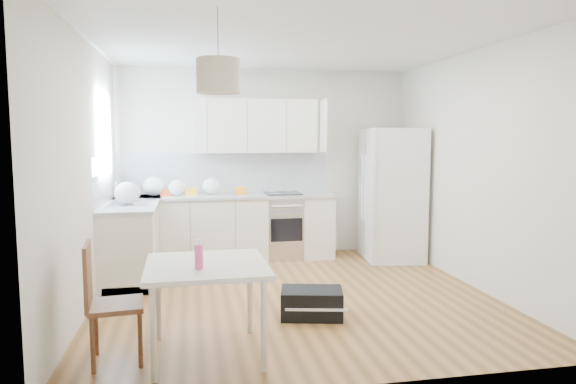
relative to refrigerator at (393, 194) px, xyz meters
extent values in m
plane|color=brown|center=(-1.72, -1.47, -0.92)|extent=(4.20, 4.20, 0.00)
plane|color=white|center=(-1.72, -1.47, 1.78)|extent=(4.20, 4.20, 0.00)
plane|color=silver|center=(-1.72, 0.63, 0.43)|extent=(4.20, 0.00, 4.20)
plane|color=silver|center=(-3.82, -1.47, 0.43)|extent=(0.00, 4.20, 4.20)
plane|color=silver|center=(0.38, -1.47, 0.43)|extent=(0.00, 4.20, 4.20)
cube|color=#BFE0F9|center=(-3.81, -0.32, 0.83)|extent=(0.02, 1.00, 1.00)
cube|color=white|center=(-2.32, 0.33, -0.48)|extent=(3.00, 0.60, 0.88)
cube|color=white|center=(-3.52, -0.27, -0.48)|extent=(0.60, 1.80, 0.88)
cube|color=#A2A4A7|center=(-2.32, 0.33, -0.02)|extent=(3.02, 0.64, 0.04)
cube|color=#A2A4A7|center=(-3.52, -0.27, -0.02)|extent=(0.64, 1.82, 0.04)
cube|color=white|center=(-2.32, 0.62, 0.29)|extent=(3.00, 0.01, 0.58)
cube|color=white|center=(-3.82, -0.27, 0.29)|extent=(0.01, 1.80, 0.58)
cube|color=white|center=(-1.87, 0.47, 0.95)|extent=(1.70, 0.32, 0.75)
cube|color=beige|center=(-2.70, -2.85, -0.21)|extent=(0.95, 0.95, 0.04)
cylinder|color=white|center=(-3.08, -3.24, -0.57)|extent=(0.05, 0.05, 0.69)
cylinder|color=white|center=(-2.30, -3.23, -0.57)|extent=(0.05, 0.05, 0.69)
cylinder|color=white|center=(-3.09, -2.46, -0.57)|extent=(0.05, 0.05, 0.69)
cylinder|color=white|center=(-2.31, -2.45, -0.57)|extent=(0.05, 0.05, 0.69)
cylinder|color=#F5448F|center=(-2.75, -3.00, -0.08)|extent=(0.07, 0.07, 0.22)
cube|color=black|center=(-1.69, -2.17, -0.79)|extent=(0.65, 0.50, 0.27)
cylinder|color=#C2B495|center=(-2.58, -2.78, 1.26)|extent=(0.34, 0.34, 0.26)
ellipsoid|color=white|center=(-3.30, 0.35, 0.13)|extent=(0.29, 0.25, 0.26)
ellipsoid|color=white|center=(-2.99, 0.33, 0.11)|extent=(0.25, 0.21, 0.22)
ellipsoid|color=white|center=(-2.53, 0.40, 0.11)|extent=(0.25, 0.21, 0.23)
ellipsoid|color=white|center=(-3.54, -0.02, 0.09)|extent=(0.20, 0.17, 0.18)
ellipsoid|color=white|center=(-3.55, -0.47, 0.13)|extent=(0.30, 0.25, 0.27)
cube|color=orange|center=(-2.12, 0.40, 0.05)|extent=(0.15, 0.09, 0.10)
cube|color=yellow|center=(-2.81, 0.30, 0.06)|extent=(0.17, 0.11, 0.11)
cube|color=#BC3E17|center=(-3.14, 0.34, 0.05)|extent=(0.15, 0.10, 0.10)
camera|label=1|loc=(-2.80, -6.81, 0.79)|focal=32.00mm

